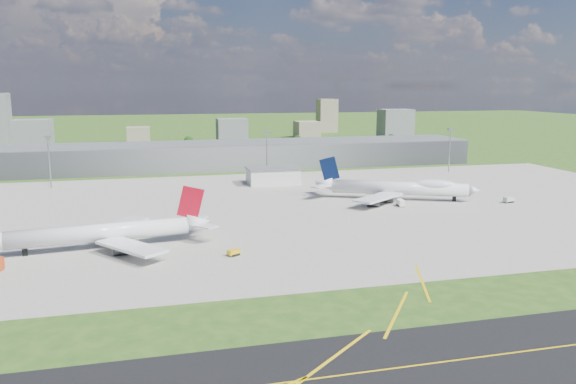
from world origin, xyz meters
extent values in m
plane|color=#244917|center=(0.00, 150.00, 0.00)|extent=(1400.00, 1400.00, 0.00)
cube|color=gray|center=(10.00, 40.00, 0.04)|extent=(360.00, 190.00, 0.08)
cube|color=slate|center=(0.00, 165.00, 7.50)|extent=(300.00, 42.00, 15.00)
cube|color=silver|center=(10.00, 100.00, 4.00)|extent=(26.00, 16.00, 8.00)
cylinder|color=gray|center=(-100.00, 115.00, 12.50)|extent=(0.70, 0.70, 25.00)
cube|color=gray|center=(-100.00, 115.00, 25.30)|extent=(3.50, 2.00, 1.20)
cylinder|color=gray|center=(10.00, 115.00, 12.50)|extent=(0.70, 0.70, 25.00)
cube|color=gray|center=(10.00, 115.00, 25.30)|extent=(3.50, 2.00, 1.20)
cylinder|color=gray|center=(120.00, 115.00, 12.50)|extent=(0.70, 0.70, 25.00)
cube|color=gray|center=(120.00, 115.00, 25.30)|extent=(3.50, 2.00, 1.20)
cylinder|color=white|center=(-68.04, -2.65, 5.16)|extent=(54.65, 12.19, 5.62)
cone|color=white|center=(-37.34, 1.11, 5.91)|extent=(8.13, 6.49, 5.62)
cube|color=maroon|center=(-69.90, -2.88, 3.41)|extent=(44.54, 7.71, 1.22)
cube|color=white|center=(-58.51, -14.95, 3.47)|extent=(21.40, 24.55, 0.84)
cube|color=white|center=(-61.76, 11.59, 3.47)|extent=(17.30, 25.73, 0.84)
cube|color=maroon|center=(-39.66, 0.83, 12.66)|extent=(9.33, 1.60, 11.33)
cylinder|color=#38383D|center=(-61.20, -11.73, 1.69)|extent=(5.48, 3.60, 3.00)
cylinder|color=#38383D|center=(-63.60, 7.81, 1.69)|extent=(5.48, 3.60, 3.00)
cube|color=black|center=(-61.95, -6.15, 1.17)|extent=(1.63, 1.30, 2.34)
cube|color=black|center=(-62.97, 2.22, 1.17)|extent=(1.63, 1.30, 2.34)
cube|color=black|center=(-89.44, -5.27, 1.17)|extent=(1.63, 1.30, 2.34)
cylinder|color=white|center=(55.39, 45.58, 5.28)|extent=(56.61, 30.14, 5.95)
cone|color=white|center=(84.64, 32.22, 5.28)|extent=(6.84, 7.41, 5.95)
cone|color=white|center=(24.83, 59.53, 6.05)|extent=(9.46, 8.60, 5.95)
cube|color=navy|center=(57.14, 44.78, 3.43)|extent=(45.41, 22.49, 1.25)
ellipsoid|color=white|center=(69.47, 39.15, 7.07)|extent=(19.80, 13.33, 5.36)
cube|color=white|center=(53.61, 62.41, 3.55)|extent=(11.15, 27.48, 0.86)
cube|color=white|center=(41.50, 35.90, 3.55)|extent=(26.83, 22.57, 0.86)
cube|color=#08153D|center=(27.01, 58.54, 13.06)|extent=(8.90, 4.41, 11.60)
cylinder|color=#38383D|center=(54.44, 55.51, 1.73)|extent=(6.08, 4.99, 3.07)
cylinder|color=#38383D|center=(53.39, 66.54, 1.73)|extent=(6.08, 4.99, 3.07)
cylinder|color=#38383D|center=(47.26, 39.79, 1.73)|extent=(6.08, 4.99, 3.07)
cylinder|color=#38383D|center=(38.24, 33.36, 1.73)|extent=(6.08, 4.99, 3.07)
cube|color=black|center=(51.95, 51.90, 1.20)|extent=(1.88, 1.69, 2.40)
cube|color=black|center=(48.36, 44.04, 1.20)|extent=(1.88, 1.69, 2.40)
cube|color=black|center=(77.22, 35.61, 1.20)|extent=(1.88, 1.69, 2.40)
cube|color=#F2B30E|center=(-28.91, -20.32, 1.16)|extent=(4.21, 3.55, 1.46)
cube|color=black|center=(-28.91, -20.32, 0.43)|extent=(3.77, 3.39, 0.70)
cube|color=white|center=(50.17, 32.37, 1.61)|extent=(3.18, 5.66, 2.36)
cube|color=black|center=(50.17, 32.37, 0.43)|extent=(3.17, 4.89, 0.70)
cube|color=silver|center=(98.96, 27.54, 1.50)|extent=(5.21, 3.27, 2.15)
cube|color=black|center=(98.96, 27.54, 0.43)|extent=(4.53, 3.22, 0.70)
cube|color=slate|center=(-140.00, 300.00, 12.00)|extent=(28.00, 22.00, 24.00)
cube|color=gray|center=(-60.00, 340.00, 7.00)|extent=(20.00, 18.00, 14.00)
cube|color=slate|center=(20.00, 310.00, 11.00)|extent=(26.00, 20.00, 22.00)
cube|color=gray|center=(100.00, 350.00, 8.00)|extent=(22.00, 24.00, 16.00)
cube|color=slate|center=(180.00, 320.00, 14.00)|extent=(30.00, 22.00, 28.00)
cube|color=gray|center=(140.00, 410.00, 18.00)|extent=(20.00, 18.00, 36.00)
cylinder|color=#382314|center=(-110.00, 265.00, 1.50)|extent=(0.70, 0.70, 3.00)
sphere|color=black|center=(-110.00, 265.00, 4.88)|extent=(6.75, 6.75, 6.75)
cylinder|color=#382314|center=(-20.00, 280.00, 1.80)|extent=(0.70, 0.70, 3.60)
sphere|color=black|center=(-20.00, 280.00, 5.85)|extent=(8.10, 8.10, 8.10)
cylinder|color=#382314|center=(70.00, 275.00, 1.70)|extent=(0.70, 0.70, 3.40)
sphere|color=black|center=(70.00, 275.00, 5.53)|extent=(7.65, 7.65, 7.65)
cylinder|color=#382314|center=(160.00, 285.00, 1.40)|extent=(0.70, 0.70, 2.80)
sphere|color=black|center=(160.00, 285.00, 4.55)|extent=(6.30, 6.30, 6.30)
camera|label=1|loc=(-52.45, -180.70, 50.03)|focal=35.00mm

